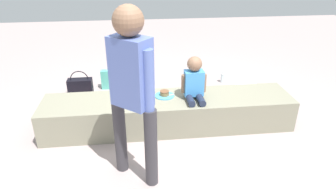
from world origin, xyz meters
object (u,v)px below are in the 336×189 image
at_px(adult_standing, 132,83).
at_px(gift_bag, 108,79).
at_px(cake_plate, 165,94).
at_px(cake_box_white, 245,89).
at_px(party_cup_red, 97,98).
at_px(water_bottle_near_gift, 223,77).
at_px(handbag_black_leather, 80,87).
at_px(child_seated, 194,81).

bearing_deg(adult_standing, gift_bag, 100.87).
xyz_separation_m(cake_plate, cake_box_white, (1.24, 0.72, -0.32)).
distance_m(cake_plate, party_cup_red, 1.13).
height_order(adult_standing, cake_box_white, adult_standing).
xyz_separation_m(water_bottle_near_gift, handbag_black_leather, (-2.12, -0.23, 0.05)).
relative_size(child_seated, party_cup_red, 4.68).
distance_m(cake_plate, handbag_black_leather, 1.43).
xyz_separation_m(child_seated, cake_box_white, (0.93, 0.81, -0.51)).
bearing_deg(water_bottle_near_gift, child_seated, -120.20).
xyz_separation_m(cake_plate, gift_bag, (-0.73, 1.09, -0.24)).
relative_size(adult_standing, party_cup_red, 14.73).
bearing_deg(cake_box_white, child_seated, -138.77).
bearing_deg(handbag_black_leather, cake_plate, -38.93).
distance_m(gift_bag, cake_box_white, 2.01).
relative_size(adult_standing, handbag_black_leather, 4.10).
bearing_deg(adult_standing, child_seated, 49.44).
distance_m(party_cup_red, handbag_black_leather, 0.34).
xyz_separation_m(adult_standing, party_cup_red, (-0.51, 1.53, -0.87)).
relative_size(water_bottle_near_gift, cake_box_white, 0.62).
bearing_deg(adult_standing, cake_box_white, 44.96).
relative_size(party_cup_red, handbag_black_leather, 0.28).
bearing_deg(gift_bag, child_seated, -48.77).
bearing_deg(handbag_black_leather, adult_standing, -66.92).
bearing_deg(child_seated, gift_bag, 131.23).
height_order(gift_bag, handbag_black_leather, handbag_black_leather).
height_order(adult_standing, party_cup_red, adult_standing).
distance_m(child_seated, cake_plate, 0.38).
bearing_deg(cake_plate, handbag_black_leather, 141.07).
relative_size(water_bottle_near_gift, handbag_black_leather, 0.49).
height_order(child_seated, water_bottle_near_gift, child_seated).
xyz_separation_m(adult_standing, cake_box_white, (1.59, 1.59, -0.86)).
bearing_deg(cake_plate, water_bottle_near_gift, 47.54).
distance_m(party_cup_red, cake_box_white, 2.10).
height_order(cake_plate, water_bottle_near_gift, cake_plate).
height_order(water_bottle_near_gift, handbag_black_leather, handbag_black_leather).
xyz_separation_m(child_seated, gift_bag, (-1.04, 1.19, -0.43)).
bearing_deg(child_seated, cake_plate, 163.31).
relative_size(cake_plate, cake_box_white, 0.76).
bearing_deg(gift_bag, water_bottle_near_gift, 0.85).
xyz_separation_m(gift_bag, handbag_black_leather, (-0.37, -0.21, -0.01)).
bearing_deg(party_cup_red, water_bottle_near_gift, 13.79).
xyz_separation_m(cake_plate, water_bottle_near_gift, (1.02, 1.12, -0.30)).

